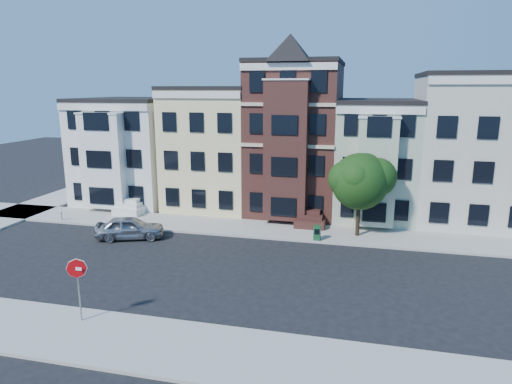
% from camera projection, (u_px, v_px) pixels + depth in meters
% --- Properties ---
extents(ground, '(120.00, 120.00, 0.00)m').
position_uv_depth(ground, '(255.00, 274.00, 25.47)').
color(ground, black).
extents(far_sidewalk, '(60.00, 4.00, 0.15)m').
position_uv_depth(far_sidewalk, '(281.00, 231.00, 33.04)').
color(far_sidewalk, '#9E9B93').
rests_on(far_sidewalk, ground).
extents(near_sidewalk, '(60.00, 4.00, 0.15)m').
position_uv_depth(near_sidewalk, '(207.00, 352.00, 17.87)').
color(near_sidewalk, '#9E9B93').
rests_on(near_sidewalk, ground).
extents(house_white, '(8.00, 9.00, 9.00)m').
position_uv_depth(house_white, '(133.00, 151.00, 41.61)').
color(house_white, white).
rests_on(house_white, ground).
extents(house_yellow, '(7.00, 9.00, 10.00)m').
position_uv_depth(house_yellow, '(216.00, 149.00, 39.69)').
color(house_yellow, '#F6E3A3').
rests_on(house_yellow, ground).
extents(house_brown, '(7.00, 9.00, 12.00)m').
position_uv_depth(house_brown, '(296.00, 139.00, 37.87)').
color(house_brown, '#3E1E19').
rests_on(house_brown, ground).
extents(house_green, '(6.00, 9.00, 9.00)m').
position_uv_depth(house_green, '(375.00, 160.00, 36.73)').
color(house_green, '#A7B599').
rests_on(house_green, ground).
extents(house_cream, '(8.00, 9.00, 11.00)m').
position_uv_depth(house_cream, '(470.00, 150.00, 34.92)').
color(house_cream, beige).
rests_on(house_cream, ground).
extents(street_tree, '(6.35, 6.35, 7.12)m').
position_uv_depth(street_tree, '(360.00, 185.00, 30.95)').
color(street_tree, '#1C4411').
rests_on(street_tree, far_sidewalk).
extents(parked_car, '(4.95, 3.27, 1.57)m').
position_uv_depth(parked_car, '(130.00, 228.00, 31.36)').
color(parked_car, '#9B9CA2').
rests_on(parked_car, ground).
extents(newspaper_box, '(0.47, 0.42, 1.01)m').
position_uv_depth(newspaper_box, '(317.00, 233.00, 30.66)').
color(newspaper_box, '#1C582C').
rests_on(newspaper_box, far_sidewalk).
extents(fire_hydrant, '(0.26, 0.26, 0.58)m').
position_uv_depth(fire_hydrant, '(61.00, 217.00, 35.28)').
color(fire_hydrant, beige).
rests_on(fire_hydrant, far_sidewalk).
extents(stop_sign, '(0.90, 0.15, 3.27)m').
position_uv_depth(stop_sign, '(79.00, 286.00, 19.78)').
color(stop_sign, red).
rests_on(stop_sign, near_sidewalk).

